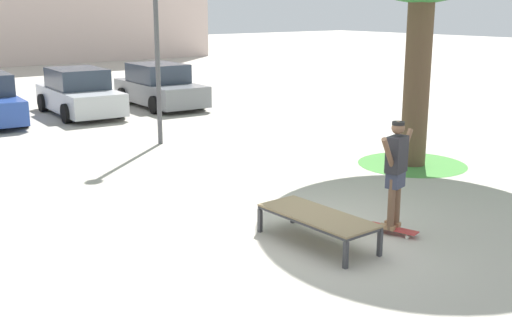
{
  "coord_description": "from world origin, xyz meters",
  "views": [
    {
      "loc": [
        -6.51,
        -6.87,
        3.48
      ],
      "look_at": [
        -0.33,
        1.21,
        1.0
      ],
      "focal_mm": 44.65,
      "sensor_mm": 36.0,
      "label": 1
    }
  ],
  "objects_px": {
    "car_silver": "(79,94)",
    "car_grey": "(160,87)",
    "skater": "(396,167)",
    "skate_box": "(317,217)",
    "skateboard": "(393,229)"
  },
  "relations": [
    {
      "from": "skate_box",
      "to": "car_grey",
      "type": "height_order",
      "value": "car_grey"
    },
    {
      "from": "skater",
      "to": "car_grey",
      "type": "bearing_deg",
      "value": 75.77
    },
    {
      "from": "skater",
      "to": "car_grey",
      "type": "height_order",
      "value": "skater"
    },
    {
      "from": "skater",
      "to": "skate_box",
      "type": "bearing_deg",
      "value": 161.51
    },
    {
      "from": "skate_box",
      "to": "skateboard",
      "type": "bearing_deg",
      "value": -18.55
    },
    {
      "from": "skater",
      "to": "car_silver",
      "type": "height_order",
      "value": "skater"
    },
    {
      "from": "skater",
      "to": "car_grey",
      "type": "relative_size",
      "value": 0.4
    },
    {
      "from": "skate_box",
      "to": "skater",
      "type": "bearing_deg",
      "value": -18.49
    },
    {
      "from": "skateboard",
      "to": "skater",
      "type": "bearing_deg",
      "value": 105.4
    },
    {
      "from": "car_silver",
      "to": "car_grey",
      "type": "bearing_deg",
      "value": -1.71
    },
    {
      "from": "skate_box",
      "to": "car_silver",
      "type": "xyz_separation_m",
      "value": [
        1.76,
        13.28,
        0.28
      ]
    },
    {
      "from": "skate_box",
      "to": "skateboard",
      "type": "distance_m",
      "value": 1.34
    },
    {
      "from": "skateboard",
      "to": "skater",
      "type": "xyz_separation_m",
      "value": [
        -0.0,
        0.0,
        0.99
      ]
    },
    {
      "from": "skater",
      "to": "car_silver",
      "type": "xyz_separation_m",
      "value": [
        0.53,
        13.7,
        -0.38
      ]
    },
    {
      "from": "car_silver",
      "to": "car_grey",
      "type": "distance_m",
      "value": 2.92
    }
  ]
}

